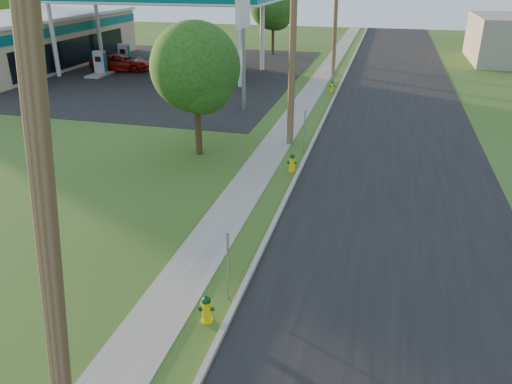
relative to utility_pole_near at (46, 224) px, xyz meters
The scene contains 23 objects.
road 13.04m from the utility_pole_near, 65.13° to the left, with size 8.00×120.00×0.02m, color black.
curb 12.02m from the utility_pole_near, 84.29° to the left, with size 0.15×120.00×0.15m, color gray.
sidewalk 12.01m from the utility_pole_near, 93.38° to the left, with size 1.50×120.00×0.03m, color gray.
forecourt 36.73m from the utility_pole_near, 115.02° to the left, with size 26.00×28.00×0.02m, color black.
utility_pole_near is the anchor object (origin of this frame).
utility_pole_mid 18.00m from the utility_pole_near, 90.00° to the left, with size 1.40×0.32×9.80m.
utility_pole_far 36.00m from the utility_pole_near, 90.00° to the left, with size 1.40×0.32×9.50m.
sign_post_near 6.50m from the utility_pole_near, 80.72° to the left, with size 0.05×0.04×2.00m, color gray.
sign_post_mid 17.44m from the utility_pole_near, 87.14° to the left, with size 0.05×0.04×2.00m, color gray.
sign_post_far 29.46m from the utility_pole_near, 88.33° to the left, with size 0.05×0.04×2.00m, color gray.
fuel_pump_nw 36.03m from the utility_pole_near, 120.00° to the left, with size 1.20×3.20×1.90m.
fuel_pump_ne 32.51m from the utility_pole_near, 106.02° to the left, with size 1.20×3.20×1.90m.
fuel_pump_sw 39.52m from the utility_pole_near, 117.09° to the left, with size 1.20×3.20×1.90m.
fuel_pump_se 36.34m from the utility_pole_near, 104.27° to the left, with size 1.20×3.20×1.90m.
convenience_store 42.33m from the utility_pole_near, 128.64° to the left, with size 10.40×22.40×4.25m.
price_pylon 23.83m from the utility_pole_near, 99.42° to the left, with size 0.34×2.04×6.85m.
tree_verge 15.91m from the utility_pole_near, 103.48° to the left, with size 3.93×3.93×5.95m.
tree_lot 44.99m from the utility_pole_near, 98.64° to the left, with size 4.48×4.48×6.80m.
tree_back 54.31m from the utility_pole_near, 128.62° to the left, with size 4.90×4.90×7.42m.
hydrant_near 6.14m from the utility_pole_near, 81.96° to the left, with size 0.39×0.35×0.76m.
hydrant_mid 15.14m from the utility_pole_near, 86.94° to the left, with size 0.40×0.36×0.79m.
hydrant_far 29.95m from the utility_pole_near, 88.58° to the left, with size 0.43×0.38×0.82m.
car_red 37.47m from the utility_pole_near, 117.45° to the left, with size 2.29×4.96×1.38m, color maroon.
Camera 1 is at (3.61, -6.03, 7.96)m, focal length 35.00 mm.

